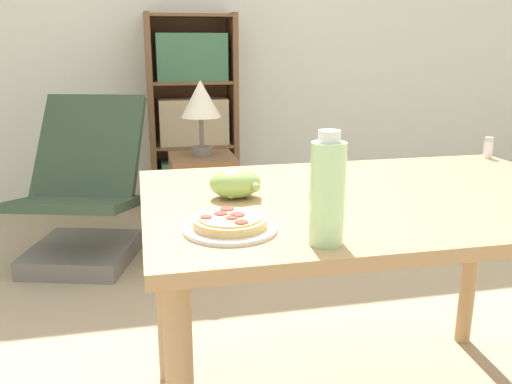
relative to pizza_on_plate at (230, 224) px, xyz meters
name	(u,v)px	position (x,y,z in m)	size (l,w,h in m)	color
wall_back	(213,23)	(0.37, 2.88, 0.53)	(8.00, 0.05, 2.60)	silver
dining_table	(374,226)	(0.46, 0.22, -0.11)	(1.30, 0.86, 0.76)	tan
pizza_on_plate	(230,224)	(0.00, 0.00, 0.00)	(0.22, 0.22, 0.04)	white
grape_bunch	(235,183)	(0.06, 0.26, 0.03)	(0.14, 0.11, 0.08)	#93BC5B
drink_bottle	(327,192)	(0.19, -0.12, 0.10)	(0.07, 0.07, 0.24)	#B7EAA3
salt_shaker	(488,148)	(1.07, 0.59, 0.02)	(0.03, 0.03, 0.08)	white
lounge_chair_near	(83,210)	(-0.51, 1.81, -0.49)	(0.74, 0.89, 0.88)	slate
bookshelf	(193,119)	(0.19, 2.69, -0.12)	(0.61, 0.31, 1.36)	brown
side_table	(204,208)	(0.13, 1.67, -0.48)	(0.34, 0.34, 0.59)	brown
table_lamp	(201,102)	(0.13, 1.67, 0.10)	(0.21, 0.21, 0.40)	#665B51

